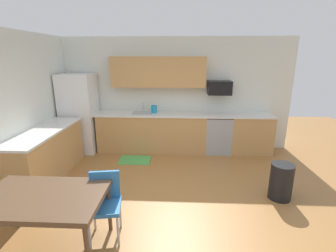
% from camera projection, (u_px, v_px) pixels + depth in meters
% --- Properties ---
extents(ground_plane, '(12.00, 12.00, 0.00)m').
position_uv_depth(ground_plane, '(165.00, 204.00, 3.88)').
color(ground_plane, '#9E6B38').
extents(wall_back, '(5.80, 0.10, 2.70)m').
position_uv_depth(wall_back, '(171.00, 94.00, 6.05)').
color(wall_back, silver).
rests_on(wall_back, ground).
extents(cabinet_run_back, '(2.59, 0.60, 0.90)m').
position_uv_depth(cabinet_run_back, '(152.00, 133.00, 5.98)').
color(cabinet_run_back, tan).
rests_on(cabinet_run_back, ground).
extents(cabinet_run_back_right, '(0.96, 0.60, 0.90)m').
position_uv_depth(cabinet_run_back_right, '(250.00, 134.00, 5.87)').
color(cabinet_run_back_right, tan).
rests_on(cabinet_run_back_right, ground).
extents(cabinet_run_left, '(0.60, 2.00, 0.90)m').
position_uv_depth(cabinet_run_left, '(47.00, 155.00, 4.63)').
color(cabinet_run_left, tan).
rests_on(cabinet_run_left, ground).
extents(countertop_back, '(4.80, 0.64, 0.04)m').
position_uv_depth(countertop_back, '(171.00, 114.00, 5.83)').
color(countertop_back, silver).
rests_on(countertop_back, cabinet_run_back).
extents(countertop_left, '(0.64, 2.00, 0.04)m').
position_uv_depth(countertop_left, '(43.00, 131.00, 4.50)').
color(countertop_left, silver).
rests_on(countertop_left, cabinet_run_left).
extents(upper_cabinets_back, '(2.20, 0.34, 0.70)m').
position_uv_depth(upper_cabinets_back, '(158.00, 72.00, 5.70)').
color(upper_cabinets_back, tan).
extents(refrigerator, '(0.76, 0.70, 1.86)m').
position_uv_depth(refrigerator, '(80.00, 113.00, 5.85)').
color(refrigerator, white).
rests_on(refrigerator, ground).
extents(oven_range, '(0.60, 0.60, 0.91)m').
position_uv_depth(oven_range, '(217.00, 133.00, 5.91)').
color(oven_range, '#999BA0').
rests_on(oven_range, ground).
extents(microwave, '(0.54, 0.36, 0.32)m').
position_uv_depth(microwave, '(219.00, 88.00, 5.70)').
color(microwave, black).
extents(sink_basin, '(0.48, 0.40, 0.14)m').
position_uv_depth(sink_basin, '(143.00, 115.00, 5.88)').
color(sink_basin, '#A5A8AD').
rests_on(sink_basin, countertop_back).
extents(sink_faucet, '(0.02, 0.02, 0.24)m').
position_uv_depth(sink_faucet, '(143.00, 107.00, 6.00)').
color(sink_faucet, '#B2B5BA').
rests_on(sink_faucet, countertop_back).
extents(dining_table, '(1.40, 0.90, 0.75)m').
position_uv_depth(dining_table, '(42.00, 200.00, 2.77)').
color(dining_table, brown).
rests_on(dining_table, ground).
extents(chair_near_table, '(0.46, 0.46, 0.85)m').
position_uv_depth(chair_near_table, '(105.00, 200.00, 3.10)').
color(chair_near_table, '#2D72B7').
rests_on(chair_near_table, ground).
extents(trash_bin, '(0.36, 0.36, 0.60)m').
position_uv_depth(trash_bin, '(281.00, 181.00, 3.96)').
color(trash_bin, black).
rests_on(trash_bin, ground).
extents(floor_mat, '(0.70, 0.50, 0.01)m').
position_uv_depth(floor_mat, '(135.00, 160.00, 5.50)').
color(floor_mat, '#4CA54C').
rests_on(floor_mat, ground).
extents(kettle, '(0.14, 0.14, 0.20)m').
position_uv_depth(kettle, '(154.00, 109.00, 5.87)').
color(kettle, '#198CBF').
rests_on(kettle, countertop_back).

